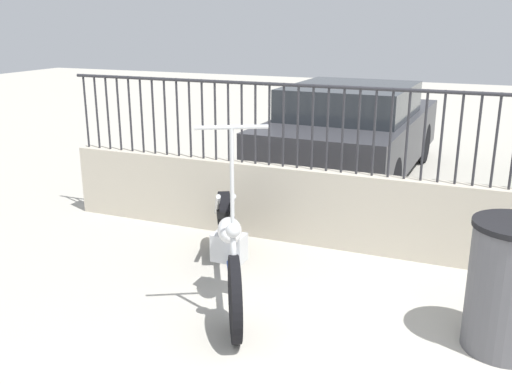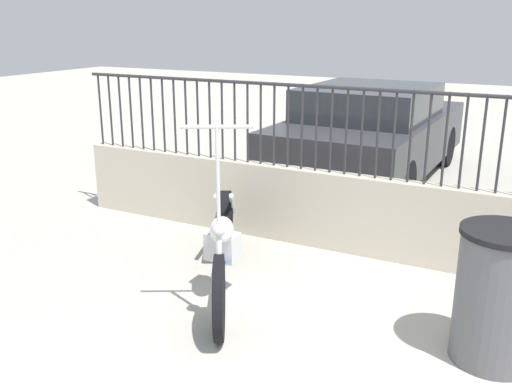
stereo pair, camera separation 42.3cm
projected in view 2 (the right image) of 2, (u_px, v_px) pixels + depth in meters
low_wall at (499, 237)px, 5.15m from camera, size 9.36×0.18×0.81m
motorcycle_blue at (223, 242)px, 5.05m from camera, size 1.19×2.06×1.59m
trash_bin at (498, 296)px, 3.87m from camera, size 0.60×0.60×0.97m
car_dark_grey at (371, 132)px, 8.37m from camera, size 1.98×4.20×1.38m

